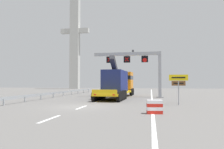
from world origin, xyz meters
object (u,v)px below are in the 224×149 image
(exit_sign_yellow, at_px, (179,82))
(tourist_info_sign_brown, at_px, (179,86))
(heavy_haul_truck_yellow, at_px, (119,83))
(bridge_pylon_distant, at_px, (75,41))
(overhead_lane_gantry, at_px, (137,61))
(crash_barrier_striped, at_px, (155,107))

(exit_sign_yellow, relative_size, tourist_info_sign_brown, 1.25)
(heavy_haul_truck_yellow, relative_size, bridge_pylon_distant, 0.48)
(exit_sign_yellow, bearing_deg, bridge_pylon_distant, 120.94)
(overhead_lane_gantry, xyz_separation_m, crash_barrier_striped, (2.14, -15.34, -4.53))
(overhead_lane_gantry, height_order, tourist_info_sign_brown, overhead_lane_gantry)
(overhead_lane_gantry, relative_size, exit_sign_yellow, 3.50)
(crash_barrier_striped, distance_m, bridge_pylon_distant, 56.19)
(heavy_haul_truck_yellow, distance_m, bridge_pylon_distant, 40.97)
(tourist_info_sign_brown, height_order, bridge_pylon_distant, bridge_pylon_distant)
(heavy_haul_truck_yellow, bearing_deg, crash_barrier_striped, -72.91)
(overhead_lane_gantry, relative_size, bridge_pylon_distant, 0.33)
(exit_sign_yellow, distance_m, bridge_pylon_distant, 52.05)
(exit_sign_yellow, bearing_deg, overhead_lane_gantry, 114.06)
(exit_sign_yellow, distance_m, crash_barrier_striped, 6.22)
(overhead_lane_gantry, relative_size, tourist_info_sign_brown, 4.39)
(exit_sign_yellow, bearing_deg, tourist_info_sign_brown, 83.10)
(bridge_pylon_distant, bearing_deg, tourist_info_sign_brown, -57.58)
(overhead_lane_gantry, relative_size, crash_barrier_striped, 9.09)
(overhead_lane_gantry, xyz_separation_m, tourist_info_sign_brown, (4.61, -7.73, -3.33))
(heavy_haul_truck_yellow, relative_size, tourist_info_sign_brown, 6.42)
(crash_barrier_striped, relative_size, bridge_pylon_distant, 0.04)
(exit_sign_yellow, height_order, crash_barrier_striped, exit_sign_yellow)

